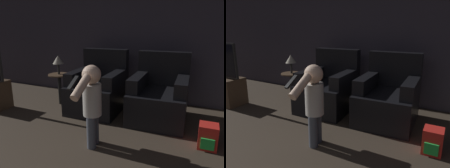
# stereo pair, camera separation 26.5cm
# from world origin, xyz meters

# --- Properties ---
(wall_back) EXTENTS (8.40, 0.05, 2.60)m
(wall_back) POSITION_xyz_m (0.00, 4.50, 1.30)
(wall_back) COLOR #3D3842
(wall_back) RESTS_ON ground_plane
(armchair_left) EXTENTS (0.81, 0.94, 0.96)m
(armchair_left) POSITION_xyz_m (-0.28, 3.73, 0.33)
(armchair_left) COLOR black
(armchair_left) RESTS_ON ground_plane
(armchair_right) EXTENTS (0.81, 0.94, 0.96)m
(armchair_right) POSITION_xyz_m (0.71, 3.73, 0.33)
(armchair_right) COLOR black
(armchair_right) RESTS_ON ground_plane
(person_toddler) EXTENTS (0.21, 0.63, 0.93)m
(person_toddler) POSITION_xyz_m (0.17, 2.66, 0.55)
(person_toddler) COLOR #474C56
(person_toddler) RESTS_ON ground_plane
(toy_backpack) EXTENTS (0.20, 0.22, 0.28)m
(toy_backpack) POSITION_xyz_m (1.38, 3.12, 0.14)
(toy_backpack) COLOR red
(toy_backpack) RESTS_ON ground_plane
(side_table) EXTENTS (0.36, 0.36, 0.53)m
(side_table) POSITION_xyz_m (-1.01, 3.68, 0.41)
(side_table) COLOR black
(side_table) RESTS_ON ground_plane
(lamp) EXTENTS (0.18, 0.18, 0.32)m
(lamp) POSITION_xyz_m (-1.01, 3.68, 0.77)
(lamp) COLOR #262626
(lamp) RESTS_ON side_table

